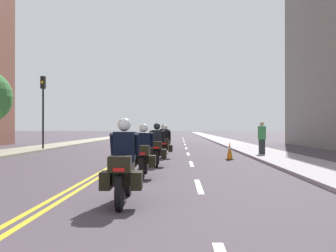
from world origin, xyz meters
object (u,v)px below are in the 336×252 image
motorcycle_2 (157,149)px  motorcycle_3 (165,145)px  motorcycle_4 (164,141)px  motorcycle_5 (163,140)px  traffic_light_near (43,99)px  motorcycle_6 (166,138)px  motorcycle_1 (143,155)px  traffic_cone_0 (230,151)px  pedestrian_0 (262,138)px  motorcycle_0 (124,169)px

motorcycle_2 → motorcycle_3: (0.16, 3.91, -0.01)m
motorcycle_4 → motorcycle_5: size_ratio=0.98×
motorcycle_4 → traffic_light_near: size_ratio=0.45×
motorcycle_6 → motorcycle_1: bearing=-88.3°
traffic_cone_0 → pedestrian_0: bearing=49.8°
motorcycle_6 → pedestrian_0: bearing=-59.1°
motorcycle_0 → motorcycle_4: 15.32m
motorcycle_4 → pedestrian_0: 5.79m
motorcycle_1 → pedestrian_0: (5.31, 8.62, 0.27)m
motorcycle_2 → traffic_cone_0: (3.16, 2.92, -0.24)m
motorcycle_3 → traffic_cone_0: motorcycle_3 is taller
motorcycle_1 → pedestrian_0: pedestrian_0 is taller
traffic_cone_0 → pedestrian_0: 3.07m
motorcycle_4 → traffic_cone_0: motorcycle_4 is taller
motorcycle_2 → traffic_cone_0: 4.31m
motorcycle_3 → motorcycle_2: bearing=-93.0°
motorcycle_1 → motorcycle_3: 7.31m
motorcycle_0 → traffic_light_near: 19.29m
motorcycle_1 → motorcycle_4: motorcycle_4 is taller
pedestrian_0 → motorcycle_6: bearing=-68.0°
motorcycle_3 → motorcycle_4: size_ratio=1.00×
motorcycle_2 → pedestrian_0: size_ratio=1.22×
motorcycle_2 → pedestrian_0: 7.32m
motorcycle_0 → motorcycle_6: bearing=87.9°
traffic_light_near → pedestrian_0: size_ratio=2.70×
motorcycle_4 → pedestrian_0: (5.15, -2.62, 0.24)m
motorcycle_1 → motorcycle_3: (0.36, 7.30, -0.01)m
traffic_cone_0 → motorcycle_2: bearing=-137.3°
motorcycle_2 → traffic_light_near: size_ratio=0.45×
motorcycle_3 → traffic_light_near: (-8.12, 6.09, 2.67)m
motorcycle_0 → motorcycle_5: size_ratio=1.00×
motorcycle_0 → traffic_cone_0: 10.92m
motorcycle_3 → traffic_cone_0: bearing=-19.0°
motorcycle_1 → pedestrian_0: 10.13m
motorcycle_2 → traffic_cone_0: size_ratio=2.63×
motorcycle_6 → motorcycle_4: bearing=-87.3°
motorcycle_2 → traffic_light_near: (-7.96, 9.99, 2.65)m
motorcycle_0 → motorcycle_2: motorcycle_0 is taller
traffic_cone_0 → motorcycle_0: bearing=-107.9°
traffic_light_near → motorcycle_2: bearing=-51.5°
motorcycle_6 → traffic_light_near: 9.48m
motorcycle_6 → traffic_cone_0: size_ratio=2.53×
motorcycle_0 → pedestrian_0: (5.31, 12.70, 0.25)m
motorcycle_0 → motorcycle_4: (0.16, 15.32, 0.01)m
motorcycle_2 → motorcycle_5: size_ratio=0.99×
traffic_cone_0 → traffic_light_near: (-11.12, 7.07, 2.90)m
motorcycle_0 → motorcycle_6: motorcycle_0 is taller
motorcycle_4 → motorcycle_6: size_ratio=1.03×
motorcycle_5 → motorcycle_2: bearing=-90.4°
traffic_cone_0 → motorcycle_4: bearing=123.0°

